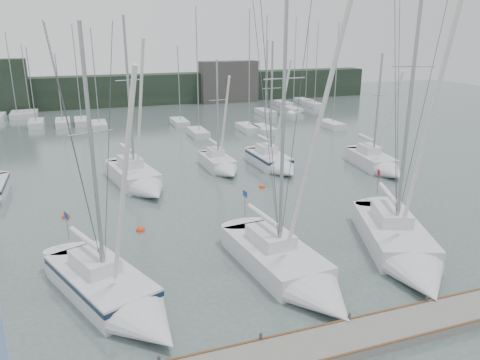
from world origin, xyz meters
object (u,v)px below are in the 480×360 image
at_px(sailboat_mid_b, 140,181).
at_px(sailboat_mid_d, 275,163).
at_px(sailboat_near_center, 296,274).
at_px(buoy_c, 66,217).
at_px(buoy_a, 140,231).
at_px(sailboat_near_right, 404,252).
at_px(buoy_b, 262,187).
at_px(sailboat_mid_e, 379,165).
at_px(sailboat_mid_c, 222,166).
at_px(sailboat_near_left, 119,298).

xyz_separation_m(sailboat_mid_b, sailboat_mid_d, (12.24, 1.38, -0.05)).
height_order(sailboat_near_center, sailboat_mid_b, sailboat_near_center).
distance_m(sailboat_mid_d, buoy_c, 18.74).
bearing_deg(sailboat_near_center, buoy_a, 118.62).
bearing_deg(sailboat_mid_b, sailboat_near_right, -66.78).
height_order(sailboat_near_center, sailboat_mid_d, sailboat_near_center).
height_order(buoy_b, buoy_c, buoy_c).
relative_size(sailboat_near_center, buoy_c, 30.34).
distance_m(sailboat_mid_e, buoy_c, 26.45).
bearing_deg(buoy_a, buoy_c, 138.41).
bearing_deg(sailboat_mid_d, sailboat_mid_c, 166.35).
xyz_separation_m(sailboat_near_left, sailboat_mid_e, (24.09, 14.55, -0.02)).
bearing_deg(sailboat_near_left, sailboat_mid_c, 38.65).
height_order(sailboat_mid_c, buoy_c, sailboat_mid_c).
relative_size(sailboat_mid_d, sailboat_mid_e, 1.09).
distance_m(sailboat_mid_b, buoy_a, 8.40).
bearing_deg(buoy_a, sailboat_mid_c, 50.73).
bearing_deg(sailboat_mid_d, sailboat_mid_e, -24.61).
relative_size(buoy_b, buoy_c, 0.92).
height_order(sailboat_mid_b, sailboat_mid_d, sailboat_mid_b).
distance_m(sailboat_mid_b, sailboat_mid_d, 12.32).
height_order(sailboat_mid_c, buoy_b, sailboat_mid_c).
distance_m(sailboat_mid_d, buoy_a, 16.56).
bearing_deg(sailboat_near_center, sailboat_mid_d, 63.39).
relative_size(sailboat_mid_b, buoy_c, 25.23).
xyz_separation_m(sailboat_mid_c, buoy_a, (-8.71, -10.66, -0.52)).
distance_m(sailboat_mid_b, sailboat_mid_c, 7.88).
bearing_deg(sailboat_near_right, buoy_b, 120.70).
bearing_deg(sailboat_mid_d, buoy_a, -146.12).
height_order(sailboat_near_left, buoy_a, sailboat_near_left).
height_order(sailboat_mid_e, buoy_b, sailboat_mid_e).
height_order(sailboat_mid_c, buoy_a, sailboat_mid_c).
xyz_separation_m(sailboat_near_right, sailboat_mid_b, (-11.63, 17.26, 0.03)).
distance_m(sailboat_mid_d, sailboat_mid_e, 9.26).
xyz_separation_m(sailboat_mid_b, sailboat_mid_c, (7.52, 2.36, -0.11)).
height_order(sailboat_near_left, sailboat_near_right, sailboat_near_right).
relative_size(sailboat_near_center, sailboat_mid_c, 1.62).
bearing_deg(buoy_b, sailboat_mid_b, 161.86).
bearing_deg(sailboat_mid_e, sailboat_near_left, -141.97).
height_order(sailboat_mid_e, buoy_a, sailboat_mid_e).
relative_size(sailboat_near_right, sailboat_mid_e, 1.58).
bearing_deg(sailboat_mid_c, sailboat_mid_e, -21.15).
bearing_deg(sailboat_near_left, buoy_b, 25.83).
distance_m(sailboat_mid_c, buoy_a, 13.78).
distance_m(sailboat_near_center, sailboat_mid_e, 21.89).
bearing_deg(buoy_a, sailboat_near_left, -104.10).
bearing_deg(sailboat_near_right, sailboat_mid_d, 109.17).
xyz_separation_m(sailboat_near_center, sailboat_mid_b, (-5.09, 17.45, 0.08)).
xyz_separation_m(sailboat_near_center, sailboat_mid_e, (15.69, 15.26, 0.00)).
height_order(sailboat_near_left, sailboat_near_center, sailboat_near_center).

